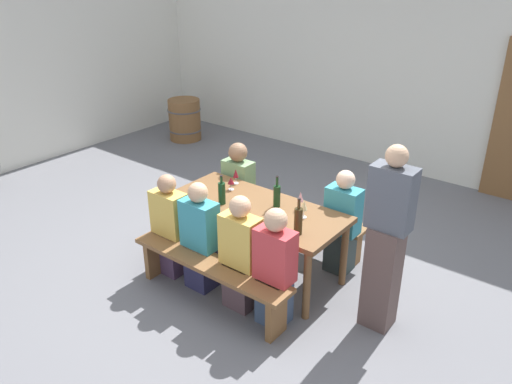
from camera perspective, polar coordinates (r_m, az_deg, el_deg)
ground_plane at (r=5.40m, az=0.00°, el=-8.69°), size 24.00×24.00×0.00m
back_wall at (r=7.78m, az=17.03°, el=13.64°), size 14.00×0.20×3.20m
tasting_table at (r=5.06m, az=0.00°, el=-2.41°), size 1.82×0.79×0.75m
bench_near at (r=4.77m, az=-5.21°, el=-8.84°), size 1.72×0.30×0.45m
bench_far at (r=5.71m, az=4.30°, el=-2.69°), size 1.72×0.30×0.45m
wine_bottle_0 at (r=4.96m, az=2.36°, el=-0.40°), size 0.07×0.07×0.33m
wine_bottle_1 at (r=4.48m, az=4.77°, el=-3.20°), size 0.08×0.08×0.35m
wine_bottle_2 at (r=5.02m, az=-3.86°, el=-0.09°), size 0.07×0.07×0.30m
wine_glass_0 at (r=5.33m, az=-2.83°, el=1.23°), size 0.07×0.07×0.14m
wine_glass_1 at (r=4.60m, az=3.11°, el=-2.51°), size 0.07×0.07×0.18m
wine_glass_2 at (r=4.92m, az=5.01°, el=-0.59°), size 0.06×0.06×0.18m
wine_glass_3 at (r=4.76m, az=5.41°, el=-1.56°), size 0.06×0.06×0.18m
wine_glass_4 at (r=5.47m, az=-2.29°, el=2.04°), size 0.06×0.06×0.17m
seated_guest_near_0 at (r=5.19m, az=-9.61°, el=-3.97°), size 0.36×0.24×1.09m
seated_guest_near_1 at (r=4.91m, az=-6.27°, el=-5.28°), size 0.36×0.24×1.12m
seated_guest_near_2 at (r=4.62m, az=-1.72°, el=-7.18°), size 0.37×0.24×1.13m
seated_guest_near_3 at (r=4.42m, az=2.12°, el=-8.73°), size 0.34×0.24×1.13m
seated_guest_far_0 at (r=5.88m, az=-1.98°, el=0.28°), size 0.35×0.24×1.10m
seated_guest_far_1 at (r=5.21m, az=9.63°, el=-3.61°), size 0.34×0.24×1.12m
standing_host at (r=4.38m, az=14.38°, el=-5.64°), size 0.36×0.24×1.69m
wine_barrel at (r=9.16m, az=-8.01°, el=8.06°), size 0.59×0.59×0.72m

